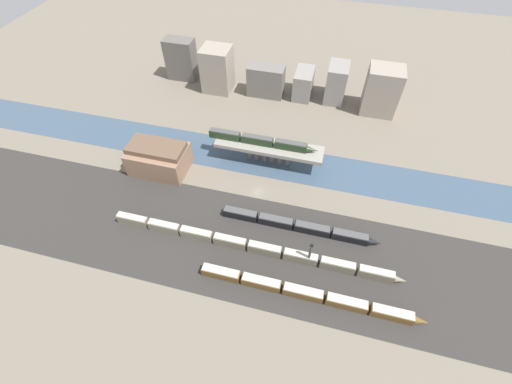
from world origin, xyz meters
TOP-DOWN VIEW (x-y plane):
  - ground_plane at (0.00, 0.00)m, footprint 400.00×400.00m
  - railbed_yard at (0.00, -24.00)m, footprint 280.00×42.00m
  - river_water at (0.00, 18.26)m, footprint 320.00×19.57m
  - bridge at (0.00, 18.26)m, footprint 44.10×9.79m
  - train_on_bridge at (-3.36, 18.26)m, footprint 44.67×2.74m
  - train_yard_near at (25.12, -37.18)m, footprint 69.21×2.95m
  - train_yard_mid at (3.80, -25.41)m, footprint 99.65×2.60m
  - train_yard_far at (17.97, -13.09)m, footprint 56.01×2.92m
  - warehouse_building at (-41.82, 2.98)m, footprint 22.55×15.51m
  - signal_tower at (23.50, -25.99)m, footprint 1.00×0.86m
  - city_block_far_left at (-59.32, 70.35)m, footprint 15.12×8.56m
  - city_block_left at (-37.40, 64.60)m, footprint 14.13×13.17m
  - city_block_center at (-12.56, 65.85)m, footprint 17.91×9.09m
  - city_block_right at (5.89, 69.60)m, footprint 8.78×15.27m
  - city_block_far_right at (21.70, 70.29)m, footprint 9.35×14.26m
  - city_block_tall at (42.81, 65.56)m, footprint 15.60×13.11m

SIDE VIEW (x-z plane):
  - ground_plane at x=0.00m, z-range 0.00..0.00m
  - river_water at x=0.00m, z-range 0.00..0.01m
  - railbed_yard at x=0.00m, z-range 0.00..0.01m
  - train_yard_far at x=17.97m, z-range -0.04..3.48m
  - train_yard_near at x=25.12m, z-range -0.04..3.67m
  - train_yard_mid at x=3.80m, z-range -0.03..4.12m
  - warehouse_building at x=-41.82m, z-range -0.30..11.97m
  - signal_tower at x=23.50m, z-range -0.03..11.99m
  - city_block_right at x=5.89m, z-range 0.00..13.21m
  - bridge at x=0.00m, z-range 2.53..11.04m
  - city_block_center at x=-12.56m, z-range 0.00..15.24m
  - city_block_far_right at x=21.70m, z-range 0.00..18.13m
  - train_on_bridge at x=-3.36m, z-range 8.47..11.97m
  - city_block_far_left at x=-59.32m, z-range 0.00..20.97m
  - city_block_left at x=-37.40m, z-range 0.00..21.93m
  - city_block_tall at x=42.81m, z-range 0.00..22.16m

